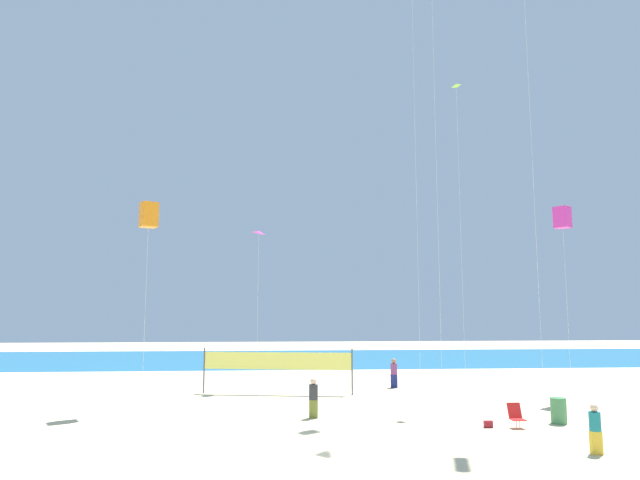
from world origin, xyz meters
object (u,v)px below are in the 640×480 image
(beachgoer_teal_shirt, at_px, (595,427))
(beach_handbag, at_px, (488,424))
(beachgoer_plum_shirt, at_px, (394,372))
(kite_orange_box, at_px, (149,215))
(folding_beach_chair, at_px, (516,415))
(trash_barrel, at_px, (559,411))
(kite_magenta_diamond, at_px, (259,234))
(kite_lime_diamond, at_px, (457,106))
(volleyball_net, at_px, (277,363))
(kite_magenta_box, at_px, (562,218))
(beachgoer_charcoal_shirt, at_px, (313,396))

(beachgoer_teal_shirt, distance_m, beach_handbag, 4.52)
(beachgoer_plum_shirt, xyz_separation_m, kite_orange_box, (-12.74, -6.01, 7.96))
(folding_beach_chair, bearing_deg, trash_barrel, -24.74)
(folding_beach_chair, bearing_deg, kite_magenta_diamond, 90.74)
(beachgoer_teal_shirt, distance_m, folding_beach_chair, 4.10)
(kite_magenta_diamond, bearing_deg, kite_orange_box, -127.22)
(kite_orange_box, xyz_separation_m, kite_lime_diamond, (15.37, 1.38, 6.28))
(volleyball_net, distance_m, kite_magenta_box, 16.87)
(trash_barrel, distance_m, kite_lime_diamond, 15.83)
(beach_handbag, height_order, kite_magenta_box, kite_magenta_box)
(beachgoer_teal_shirt, height_order, kite_orange_box, kite_orange_box)
(volleyball_net, height_order, kite_lime_diamond, kite_lime_diamond)
(kite_lime_diamond, distance_m, kite_magenta_box, 8.09)
(folding_beach_chair, bearing_deg, kite_lime_diamond, 47.03)
(folding_beach_chair, relative_size, kite_magenta_box, 0.09)
(trash_barrel, bearing_deg, kite_magenta_box, 57.81)
(trash_barrel, relative_size, beach_handbag, 3.09)
(folding_beach_chair, bearing_deg, beachgoer_plum_shirt, 61.29)
(beachgoer_teal_shirt, relative_size, folding_beach_chair, 1.73)
(beachgoer_plum_shirt, xyz_separation_m, folding_beach_chair, (2.43, -11.00, -0.41))
(beachgoer_plum_shirt, relative_size, beach_handbag, 5.15)
(beachgoer_charcoal_shirt, distance_m, beach_handbag, 6.96)
(beachgoer_charcoal_shirt, distance_m, kite_orange_box, 11.31)
(volleyball_net, distance_m, beach_handbag, 12.17)
(kite_orange_box, bearing_deg, folding_beach_chair, -18.18)
(beachgoer_plum_shirt, height_order, volleyball_net, volleyball_net)
(volleyball_net, bearing_deg, folding_beach_chair, -44.80)
(kite_lime_diamond, bearing_deg, beach_handbag, -101.40)
(beach_handbag, height_order, kite_lime_diamond, kite_lime_diamond)
(beach_handbag, bearing_deg, kite_orange_box, 160.70)
(volleyball_net, height_order, kite_magenta_box, kite_magenta_box)
(beachgoer_teal_shirt, bearing_deg, folding_beach_chair, 42.52)
(beachgoer_plum_shirt, height_order, beach_handbag, beachgoer_plum_shirt)
(beachgoer_teal_shirt, height_order, kite_magenta_diamond, kite_magenta_diamond)
(beach_handbag, distance_m, kite_magenta_diamond, 17.05)
(folding_beach_chair, relative_size, kite_lime_diamond, 0.05)
(beachgoer_plum_shirt, bearing_deg, beachgoer_charcoal_shirt, 136.21)
(folding_beach_chair, bearing_deg, kite_orange_box, 120.63)
(volleyball_net, distance_m, kite_orange_box, 10.26)
(beachgoer_teal_shirt, bearing_deg, beachgoer_plum_shirt, 43.21)
(beach_handbag, xyz_separation_m, kite_lime_diamond, (1.27, 6.32, 15.00))
(volleyball_net, bearing_deg, kite_lime_diamond, -16.11)
(trash_barrel, bearing_deg, beachgoer_charcoal_shirt, 169.26)
(beachgoer_plum_shirt, bearing_deg, folding_beach_chair, 179.62)
(beachgoer_charcoal_shirt, distance_m, volleyball_net, 6.87)
(kite_magenta_diamond, bearing_deg, trash_barrel, -41.53)
(volleyball_net, xyz_separation_m, beach_handbag, (8.04, -9.01, -1.51))
(kite_magenta_box, bearing_deg, kite_magenta_diamond, 163.02)
(kite_magenta_box, bearing_deg, beachgoer_plum_shirt, 151.45)
(folding_beach_chair, height_order, kite_magenta_box, kite_magenta_box)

